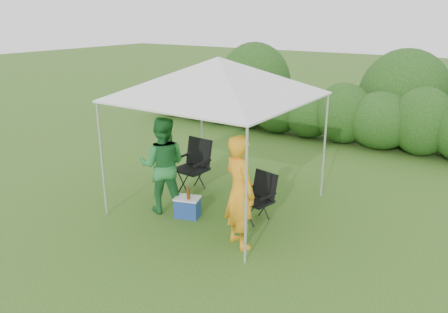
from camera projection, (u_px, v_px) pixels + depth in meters
The scene contains 9 objects.
ground at pixel (204, 214), 8.12m from camera, with size 70.00×70.00×0.00m, color #3E6620.
hedge at pixel (327, 112), 12.59m from camera, with size 13.02×1.53×1.80m.
canopy at pixel (218, 78), 7.74m from camera, with size 3.10×3.10×2.83m.
chair_right at pixel (260, 194), 7.74m from camera, with size 0.62×0.58×0.88m.
chair_left at pixel (194, 162), 9.05m from camera, with size 0.71×0.65×1.09m.
man at pixel (240, 192), 6.77m from camera, with size 0.67×0.44×1.83m, color orange.
woman at pixel (163, 165), 8.00m from camera, with size 0.88×0.68×1.80m, color #287A39.
cooler at pixel (188, 207), 7.96m from camera, with size 0.53×0.45×0.38m.
bottle at pixel (188, 193), 7.80m from camera, with size 0.06×0.06×0.24m, color #592D0C.
Camera 1 is at (4.41, -5.93, 3.56)m, focal length 35.00 mm.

